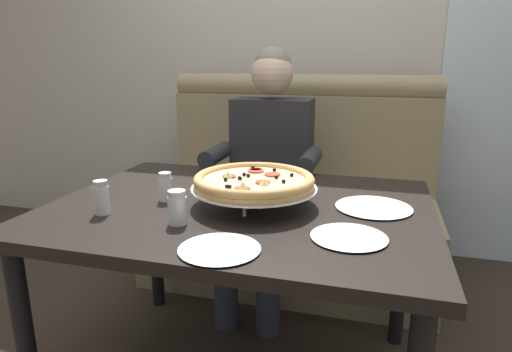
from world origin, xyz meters
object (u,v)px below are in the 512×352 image
Objects in this scene: pizza at (254,182)px; patio_chair at (499,161)px; shaker_parmesan at (177,210)px; dining_table at (240,225)px; shaker_pepper_flakes at (166,189)px; booth_bench at (292,207)px; shaker_oregano at (102,200)px; diner_main at (267,163)px; plate_near_left at (219,247)px; plate_far_side at (349,235)px; plate_near_right at (374,206)px.

pizza is 0.50× the size of patio_chair.
pizza is 0.29m from shaker_parmesan.
shaker_pepper_flakes is at bearing -172.78° from dining_table.
patio_chair is at bearing 57.82° from shaker_parmesan.
booth_bench is 1.09m from shaker_pepper_flakes.
dining_table is 11.57× the size of shaker_oregano.
shaker_parmesan is at bearing -92.70° from diner_main.
diner_main is 1.09m from plate_near_left.
plate_near_left is at bearing -87.15° from booth_bench.
shaker_pepper_flakes is at bearing 125.31° from shaker_parmesan.
plate_far_side is (0.34, -0.21, -0.07)m from pizza.
pizza reaches higher than plate_near_right.
plate_near_right is 0.30× the size of patio_chair.
shaker_oregano is (-0.45, -0.22, -0.04)m from pizza.
pizza reaches higher than plate_near_left.
plate_near_left is at bearing -38.18° from shaker_parmesan.
plate_far_side reaches higher than dining_table.
plate_far_side is (-0.06, -0.29, 0.00)m from plate_near_right.
plate_far_side is 2.38m from patio_chair.
plate_near_right is (0.45, -0.88, 0.34)m from booth_bench.
plate_near_right is at bearing 19.24° from shaker_oregano.
patio_chair reaches higher than dining_table.
diner_main is at bearing -106.69° from booth_bench.
shaker_oregano is at bearing -160.76° from plate_near_right.
pizza reaches higher than plate_far_side.
plate_near_right is at bearing 28.49° from shaker_parmesan.
patio_chair reaches higher than plate_far_side.
diner_main is at bearing 96.55° from dining_table.
dining_table is 1.02× the size of diner_main.
patio_chair is at bearing 52.71° from shaker_pepper_flakes.
patio_chair is at bearing 66.65° from plate_near_right.
pizza reaches higher than shaker_pepper_flakes.
diner_main is 12.04× the size of shaker_parmesan.
shaker_pepper_flakes is 0.97× the size of shaker_parmesan.
shaker_pepper_flakes is at bearing -104.92° from booth_bench.
dining_table is at bearing 7.22° from shaker_pepper_flakes.
plate_near_left and plate_far_side have the same top height.
booth_bench is at bearing 73.31° from diner_main.
patio_chair is (1.35, 1.29, -0.19)m from diner_main.
dining_table is at bearing -90.00° from booth_bench.
booth_bench is 1.30m from shaker_oregano.
patio_chair reaches higher than plate_near_right.
booth_bench reaches higher than plate_near_right.
plate_far_side is at bearing -111.96° from patio_chair.
shaker_oregano is (-0.27, 0.02, 0.00)m from shaker_parmesan.
shaker_oregano is 0.90m from plate_near_right.
shaker_pepper_flakes is at bearing -171.17° from plate_near_right.
booth_bench is 3.60× the size of pizza.
plate_near_left is (0.46, -0.17, -0.04)m from shaker_oregano.
diner_main is 5.81× the size of plate_near_left.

